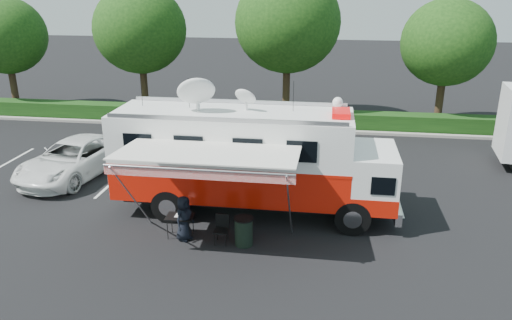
{
  "coord_description": "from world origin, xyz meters",
  "views": [
    {
      "loc": [
        2.57,
        -16.85,
        8.2
      ],
      "look_at": [
        0.0,
        0.5,
        1.9
      ],
      "focal_mm": 35.0,
      "sensor_mm": 36.0,
      "label": 1
    }
  ],
  "objects": [
    {
      "name": "ground_plane",
      "position": [
        0.0,
        0.0,
        0.0
      ],
      "size": [
        120.0,
        120.0,
        0.0
      ],
      "primitive_type": "plane",
      "color": "black",
      "rests_on": "ground"
    },
    {
      "name": "back_border",
      "position": [
        1.14,
        12.9,
        5.0
      ],
      "size": [
        60.0,
        6.14,
        8.87
      ],
      "color": "#9E998E",
      "rests_on": "ground_plane"
    },
    {
      "name": "stall_lines",
      "position": [
        -0.5,
        3.0,
        0.0
      ],
      "size": [
        24.12,
        5.5,
        0.01
      ],
      "color": "silver",
      "rests_on": "ground_plane"
    },
    {
      "name": "command_truck",
      "position": [
        -0.09,
        -0.0,
        2.11
      ],
      "size": [
        10.25,
        2.82,
        4.92
      ],
      "color": "black",
      "rests_on": "ground_plane"
    },
    {
      "name": "awning",
      "position": [
        -1.01,
        -2.92,
        3.17
      ],
      "size": [
        5.6,
        2.87,
        3.38
      ],
      "color": "silver",
      "rests_on": "ground_plane"
    },
    {
      "name": "white_suv",
      "position": [
        -8.46,
        2.48,
        0.0
      ],
      "size": [
        3.65,
        6.18,
        1.61
      ],
      "primitive_type": "imported",
      "rotation": [
        0.0,
        0.0,
        -0.18
      ],
      "color": "white",
      "rests_on": "ground_plane"
    },
    {
      "name": "person",
      "position": [
        -1.99,
        -2.43,
        0.0
      ],
      "size": [
        0.75,
        0.89,
        1.56
      ],
      "primitive_type": "imported",
      "rotation": [
        0.0,
        0.0,
        1.18
      ],
      "color": "black",
      "rests_on": "ground_plane"
    },
    {
      "name": "folding_table",
      "position": [
        -2.17,
        -2.29,
        0.73
      ],
      "size": [
        0.94,
        0.68,
        0.78
      ],
      "color": "black",
      "rests_on": "ground_plane"
    },
    {
      "name": "folding_chair",
      "position": [
        -0.71,
        -2.42,
        0.57
      ],
      "size": [
        0.48,
        0.5,
        0.97
      ],
      "color": "black",
      "rests_on": "ground_plane"
    },
    {
      "name": "trash_bin",
      "position": [
        0.04,
        -2.49,
        0.48
      ],
      "size": [
        0.64,
        0.64,
        0.96
      ],
      "color": "black",
      "rests_on": "ground_plane"
    }
  ]
}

